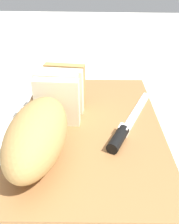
# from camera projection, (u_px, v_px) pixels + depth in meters

# --- Properties ---
(ground_plane) EXTENTS (3.00, 3.00, 0.00)m
(ground_plane) POSITION_uv_depth(u_px,v_px,m) (89.00, 134.00, 0.54)
(ground_plane) COLOR silver
(cutting_board) EXTENTS (0.48, 0.32, 0.03)m
(cutting_board) POSITION_uv_depth(u_px,v_px,m) (89.00, 129.00, 0.54)
(cutting_board) COLOR #9E6B3D
(cutting_board) RESTS_ON ground_plane
(bread_loaf) EXTENTS (0.31, 0.12, 0.10)m
(bread_loaf) POSITION_uv_depth(u_px,v_px,m) (46.00, 120.00, 0.45)
(bread_loaf) COLOR tan
(bread_loaf) RESTS_ON cutting_board
(bread_knife) EXTENTS (0.25, 0.11, 0.02)m
(bread_knife) POSITION_uv_depth(u_px,v_px,m) (123.00, 131.00, 0.49)
(bread_knife) COLOR silver
(bread_knife) RESTS_ON cutting_board
(crumb_near_knife) EXTENTS (0.01, 0.01, 0.01)m
(crumb_near_knife) POSITION_uv_depth(u_px,v_px,m) (74.00, 124.00, 0.53)
(crumb_near_knife) COLOR #996633
(crumb_near_knife) RESTS_ON cutting_board
(crumb_near_loaf) EXTENTS (0.01, 0.01, 0.01)m
(crumb_near_loaf) POSITION_uv_depth(u_px,v_px,m) (54.00, 136.00, 0.49)
(crumb_near_loaf) COLOR #996633
(crumb_near_loaf) RESTS_ON cutting_board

